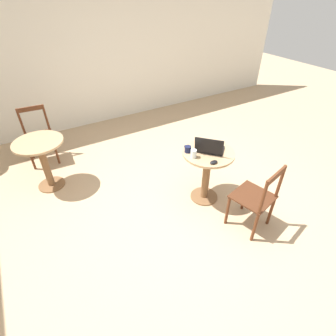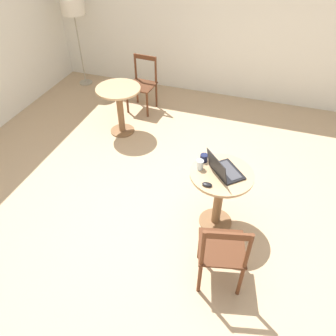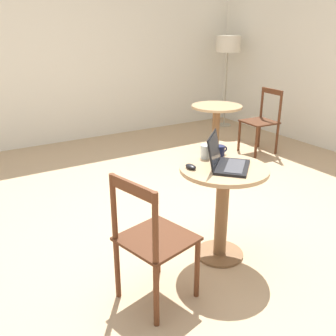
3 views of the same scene
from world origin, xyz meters
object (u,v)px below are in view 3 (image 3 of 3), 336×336
at_px(cafe_table_mid, 216,122).
at_px(chair_near_left, 152,241).
at_px(mouse, 191,167).
at_px(mug, 220,151).
at_px(cafe_table_near, 223,194).
at_px(floor_lamp, 228,47).
at_px(drinking_glass, 205,152).
at_px(laptop, 226,161).
at_px(chair_mid_right, 262,121).

xyz_separation_m(cafe_table_mid, chair_near_left, (-2.07, -1.96, -0.08)).
height_order(mouse, mug, mug).
bearing_deg(cafe_table_near, floor_lamp, 49.87).
distance_m(mouse, mug, 0.38).
height_order(chair_near_left, drinking_glass, chair_near_left).
bearing_deg(cafe_table_near, laptop, -66.53).
relative_size(cafe_table_near, floor_lamp, 0.48).
distance_m(cafe_table_mid, chair_near_left, 2.85).
distance_m(cafe_table_mid, mug, 2.00).
bearing_deg(cafe_table_mid, chair_mid_right, -3.88).
xyz_separation_m(cafe_table_mid, laptop, (-1.35, -1.80, 0.26)).
distance_m(floor_lamp, mouse, 4.27).
xyz_separation_m(chair_near_left, laptop, (0.71, 0.16, 0.35)).
distance_m(cafe_table_near, mug, 0.37).
bearing_deg(floor_lamp, mug, -130.70).
bearing_deg(mug, chair_near_left, -154.93).
bearing_deg(drinking_glass, chair_mid_right, 35.11).
height_order(chair_mid_right, laptop, laptop).
height_order(cafe_table_near, laptop, laptop).
height_order(cafe_table_near, chair_mid_right, chair_mid_right).
distance_m(cafe_table_near, mouse, 0.34).
relative_size(laptop, drinking_glass, 4.21).
xyz_separation_m(cafe_table_near, chair_mid_right, (2.14, 1.73, -0.08)).
relative_size(chair_mid_right, drinking_glass, 8.49).
relative_size(floor_lamp, drinking_glass, 14.78).
relative_size(chair_near_left, drinking_glass, 8.49).
xyz_separation_m(cafe_table_near, drinking_glass, (0.00, 0.23, 0.27)).
distance_m(cafe_table_near, chair_near_left, 0.73).
bearing_deg(mug, drinking_glass, 176.03).
bearing_deg(chair_mid_right, mouse, -145.36).
relative_size(laptop, mouse, 4.41).
bearing_deg(mouse, cafe_table_near, -24.67).
height_order(mug, drinking_glass, drinking_glass).
bearing_deg(mouse, cafe_table_mid, 46.72).
distance_m(floor_lamp, drinking_glass, 4.02).
bearing_deg(laptop, cafe_table_mid, 53.03).
bearing_deg(chair_mid_right, chair_near_left, -146.15).
distance_m(chair_mid_right, mouse, 2.89).
xyz_separation_m(laptop, drinking_glass, (-0.01, 0.25, 0.00)).
relative_size(chair_near_left, floor_lamp, 0.57).
xyz_separation_m(chair_mid_right, mouse, (-2.36, -1.63, 0.31)).
bearing_deg(mug, floor_lamp, 49.30).
distance_m(chair_mid_right, mug, 2.53).
bearing_deg(chair_near_left, laptop, 12.55).
bearing_deg(chair_near_left, mug, 25.07).
distance_m(cafe_table_near, cafe_table_mid, 2.25).
bearing_deg(drinking_glass, cafe_table_mid, 48.81).
bearing_deg(mouse, mug, 18.27).
xyz_separation_m(cafe_table_mid, mouse, (-1.58, -1.68, 0.23)).
relative_size(cafe_table_near, chair_mid_right, 0.84).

